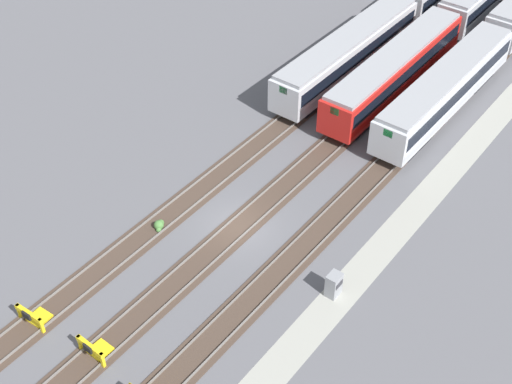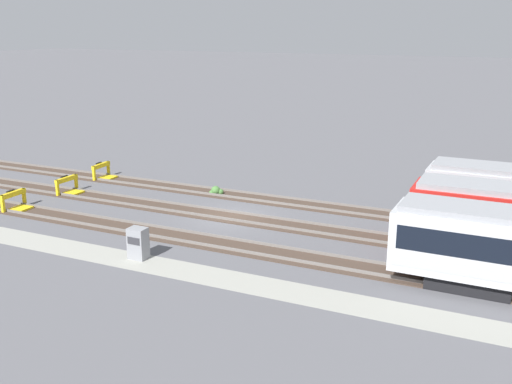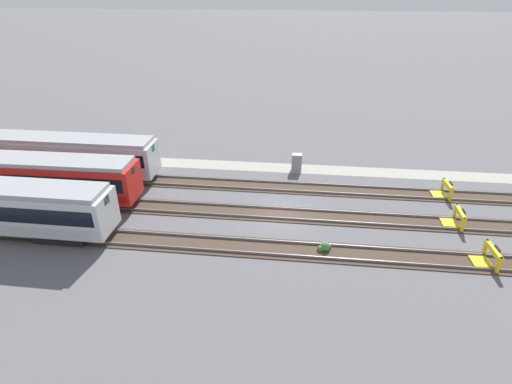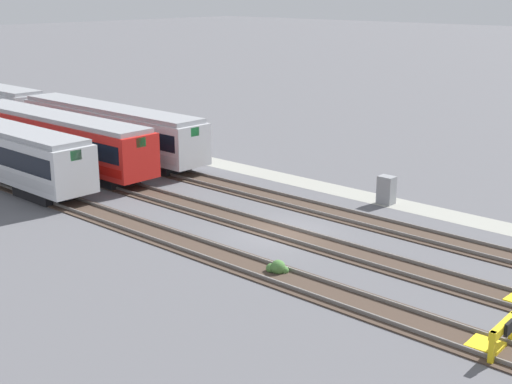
{
  "view_description": "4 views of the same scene",
  "coord_description": "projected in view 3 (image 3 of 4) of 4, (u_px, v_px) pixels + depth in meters",
  "views": [
    {
      "loc": [
        -25.57,
        -20.87,
        31.89
      ],
      "look_at": [
        1.75,
        0.0,
        1.8
      ],
      "focal_mm": 50.0,
      "sensor_mm": 36.0,
      "label": 1
    },
    {
      "loc": [
        16.08,
        -30.64,
        11.3
      ],
      "look_at": [
        1.75,
        0.0,
        1.8
      ],
      "focal_mm": 42.0,
      "sensor_mm": 36.0,
      "label": 2
    },
    {
      "loc": [
        -1.1,
        25.34,
        15.66
      ],
      "look_at": [
        1.75,
        0.0,
        1.8
      ],
      "focal_mm": 28.0,
      "sensor_mm": 36.0,
      "label": 3
    },
    {
      "loc": [
        -21.55,
        25.65,
        11.77
      ],
      "look_at": [
        1.75,
        0.0,
        1.8
      ],
      "focal_mm": 50.0,
      "sensor_mm": 36.0,
      "label": 4
    }
  ],
  "objects": [
    {
      "name": "bumper_stop_middle_track",
      "position": [
        487.0,
        257.0,
        24.4
      ],
      "size": [
        1.38,
        2.01,
        1.22
      ],
      "color": "yellow",
      "rests_on": "ground"
    },
    {
      "name": "subway_car_front_row_centre",
      "position": [
        54.0,
        154.0,
        34.5
      ],
      "size": [
        18.01,
        2.93,
        3.7
      ],
      "color": "silver",
      "rests_on": "ground"
    },
    {
      "name": "electrical_cabinet",
      "position": [
        297.0,
        162.0,
        36.04
      ],
      "size": [
        0.9,
        0.73,
        1.6
      ],
      "color": "gray",
      "rests_on": "ground"
    },
    {
      "name": "rail_track_near_inner",
      "position": [
        279.0,
        214.0,
        29.69
      ],
      "size": [
        90.0,
        2.24,
        0.21
      ],
      "color": "#47382D",
      "rests_on": "ground"
    },
    {
      "name": "ground_plane",
      "position": [
        279.0,
        214.0,
        29.71
      ],
      "size": [
        400.0,
        400.0,
        0.0
      ],
      "primitive_type": "plane",
      "color": "#5B5B60"
    },
    {
      "name": "subway_car_back_row_leftmost",
      "position": [
        22.0,
        177.0,
        30.65
      ],
      "size": [
        18.02,
        2.97,
        3.7
      ],
      "color": "red",
      "rests_on": "ground"
    },
    {
      "name": "service_walkway",
      "position": [
        285.0,
        168.0,
        36.88
      ],
      "size": [
        54.0,
        2.0,
        0.01
      ],
      "primitive_type": "cube",
      "color": "#9E9E93",
      "rests_on": "ground"
    },
    {
      "name": "bumper_stop_nearest_track",
      "position": [
        443.0,
        190.0,
        31.96
      ],
      "size": [
        1.37,
        2.01,
        1.22
      ],
      "color": "yellow",
      "rests_on": "ground"
    },
    {
      "name": "rail_track_nearest",
      "position": [
        282.0,
        187.0,
        33.46
      ],
      "size": [
        90.0,
        2.23,
        0.21
      ],
      "color": "#47382D",
      "rests_on": "ground"
    },
    {
      "name": "rail_track_middle",
      "position": [
        275.0,
        249.0,
        25.91
      ],
      "size": [
        90.0,
        2.23,
        0.21
      ],
      "color": "#47382D",
      "rests_on": "ground"
    },
    {
      "name": "bumper_stop_near_inner_track",
      "position": [
        455.0,
        219.0,
        28.24
      ],
      "size": [
        1.36,
        2.01,
        1.22
      ],
      "color": "yellow",
      "rests_on": "ground"
    },
    {
      "name": "weed_clump",
      "position": [
        325.0,
        247.0,
        25.74
      ],
      "size": [
        0.92,
        0.7,
        0.64
      ],
      "color": "#4C7F3D",
      "rests_on": "ground"
    }
  ]
}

